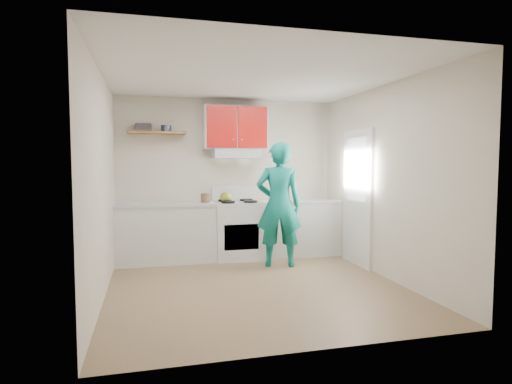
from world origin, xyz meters
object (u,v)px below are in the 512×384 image
object	(u,v)px
tin	(166,129)
crock	(205,199)
stove	(238,230)
kettle	(226,197)
person	(279,205)

from	to	relation	value
tin	crock	bearing A→B (deg)	-14.06
stove	kettle	world-z (taller)	kettle
stove	crock	bearing A→B (deg)	179.56
kettle	crock	bearing A→B (deg)	174.97
stove	crock	world-z (taller)	crock
kettle	person	world-z (taller)	person
tin	crock	distance (m)	1.26
kettle	person	bearing A→B (deg)	-56.04
tin	kettle	xyz separation A→B (m)	(0.92, -0.12, -1.09)
stove	crock	xyz separation A→B (m)	(-0.52, 0.00, 0.52)
stove	crock	distance (m)	0.74
tin	crock	size ratio (longest dim) A/B	0.97
stove	tin	xyz separation A→B (m)	(-1.11, 0.15, 1.63)
tin	kettle	size ratio (longest dim) A/B	0.84
tin	crock	world-z (taller)	tin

